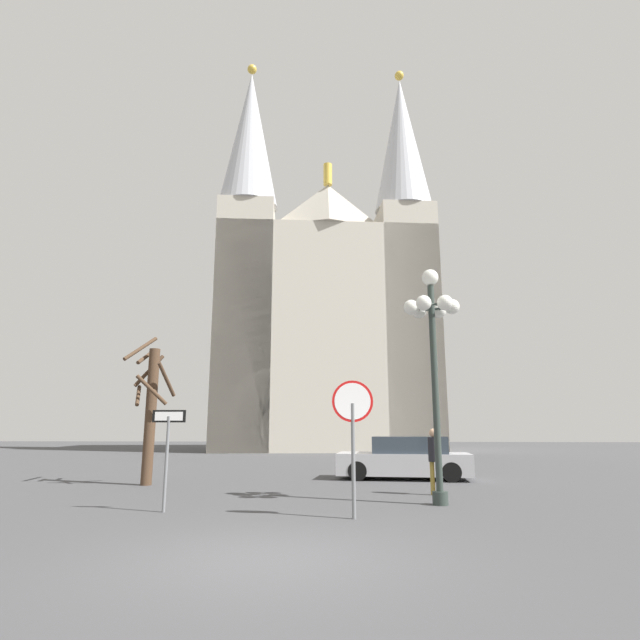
# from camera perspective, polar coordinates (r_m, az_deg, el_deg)

# --- Properties ---
(ground_plane) EXTENTS (120.00, 120.00, 0.00)m
(ground_plane) POSITION_cam_1_polar(r_m,az_deg,el_deg) (7.67, -6.18, -24.99)
(ground_plane) COLOR #424244
(cathedral) EXTENTS (18.52, 13.41, 32.55)m
(cathedral) POSITION_cam_1_polar(r_m,az_deg,el_deg) (42.79, 0.52, 0.53)
(cathedral) COLOR #BCB5A5
(cathedral) RESTS_ON ground
(stop_sign) EXTENTS (0.84, 0.14, 2.70)m
(stop_sign) POSITION_cam_1_polar(r_m,az_deg,el_deg) (10.60, 3.67, -10.98)
(stop_sign) COLOR slate
(stop_sign) RESTS_ON ground
(one_way_arrow_sign) EXTENTS (0.73, 0.07, 2.13)m
(one_way_arrow_sign) POSITION_cam_1_polar(r_m,az_deg,el_deg) (11.88, -16.62, -13.06)
(one_way_arrow_sign) COLOR slate
(one_way_arrow_sign) RESTS_ON ground
(street_lamp) EXTENTS (1.39, 1.25, 5.67)m
(street_lamp) POSITION_cam_1_polar(r_m,az_deg,el_deg) (12.92, 12.43, -1.60)
(street_lamp) COLOR #2D3833
(street_lamp) RESTS_ON ground
(bare_tree) EXTENTS (1.57, 1.57, 4.82)m
(bare_tree) POSITION_cam_1_polar(r_m,az_deg,el_deg) (17.47, -18.37, -9.24)
(bare_tree) COLOR #473323
(bare_tree) RESTS_ON ground
(parked_car_near_silver) EXTENTS (4.70, 2.29, 1.45)m
(parked_car_near_silver) POSITION_cam_1_polar(r_m,az_deg,el_deg) (18.76, 9.46, -14.99)
(parked_car_near_silver) COLOR #B7B7BC
(parked_car_near_silver) RESTS_ON ground
(pedestrian_walking) EXTENTS (0.32, 0.32, 1.73)m
(pedestrian_walking) POSITION_cam_1_polar(r_m,az_deg,el_deg) (14.54, 12.60, -14.38)
(pedestrian_walking) COLOR olive
(pedestrian_walking) RESTS_ON ground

